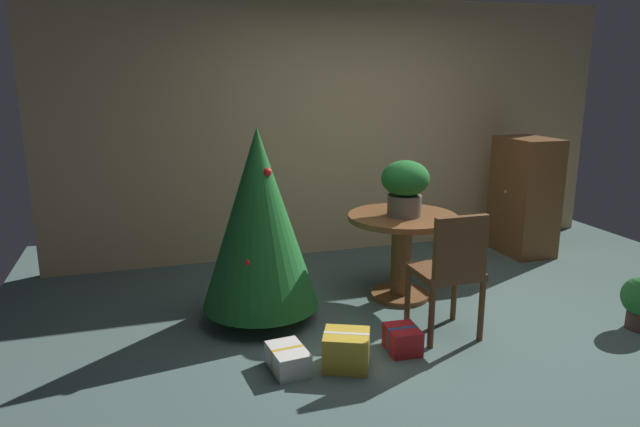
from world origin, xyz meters
name	(u,v)px	position (x,y,z in m)	size (l,w,h in m)	color
ground_plane	(441,334)	(0.00, 0.00, 0.00)	(6.60, 6.60, 0.00)	#4C6660
back_wall_panel	(343,129)	(0.00, 2.20, 1.30)	(6.00, 0.10, 2.60)	tan
round_dining_table	(402,240)	(0.01, 0.74, 0.50)	(0.90, 0.90, 0.72)	brown
flower_vase	(405,185)	(0.01, 0.71, 0.98)	(0.39, 0.39, 0.46)	#665B51
wooden_chair_near	(451,268)	(0.01, -0.06, 0.53)	(0.44, 0.42, 0.93)	brown
holiday_tree	(259,219)	(-1.21, 0.65, 0.81)	(0.89, 0.89, 1.49)	brown
gift_box_cream	(288,359)	(-1.20, -0.17, 0.08)	(0.24, 0.33, 0.15)	silver
gift_box_gold	(346,350)	(-0.83, -0.25, 0.12)	(0.37, 0.36, 0.24)	gold
gift_box_red	(402,339)	(-0.39, -0.16, 0.09)	(0.23, 0.26, 0.17)	red
wooden_cabinet	(524,196)	(1.78, 1.52, 0.61)	(0.47, 0.65, 1.22)	brown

